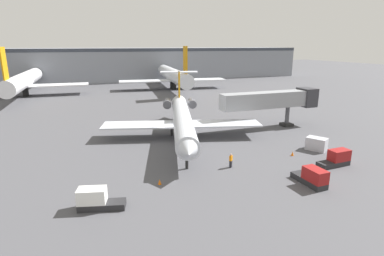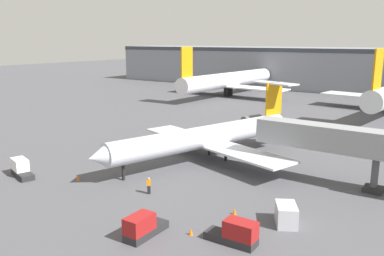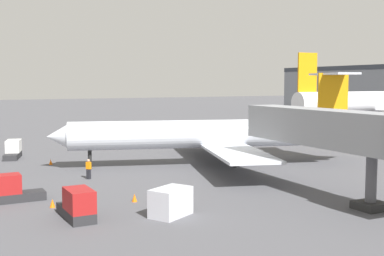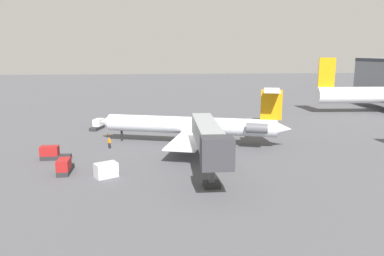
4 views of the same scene
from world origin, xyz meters
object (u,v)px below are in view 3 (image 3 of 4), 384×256
at_px(ground_crew_marshaller, 89,169).
at_px(regional_jet, 220,133).
at_px(cargo_container_uld, 171,202).
at_px(traffic_cone_mid, 52,203).
at_px(baggage_tug_lead, 78,206).
at_px(baggage_tug_spare, 13,150).
at_px(parked_airliner_west_end, 381,102).
at_px(jet_bridge, 342,131).
at_px(baggage_tug_trailing, 7,190).
at_px(traffic_cone_near, 134,198).
at_px(traffic_cone_far, 51,162).

bearing_deg(ground_crew_marshaller, regional_jet, 95.11).
distance_m(cargo_container_uld, traffic_cone_mid, 8.09).
bearing_deg(baggage_tug_lead, baggage_tug_spare, -179.90).
distance_m(baggage_tug_lead, baggage_tug_spare, 27.22).
bearing_deg(regional_jet, parked_airliner_west_end, 117.56).
xyz_separation_m(jet_bridge, cargo_container_uld, (-1.74, -12.07, -3.94)).
bearing_deg(cargo_container_uld, baggage_tug_trailing, -134.65).
xyz_separation_m(baggage_tug_trailing, baggage_tug_spare, (-20.77, 3.10, 0.00)).
bearing_deg(traffic_cone_mid, baggage_tug_lead, 11.73).
distance_m(jet_bridge, ground_crew_marshaller, 20.81).
relative_size(traffic_cone_near, parked_airliner_west_end, 0.01).
relative_size(baggage_tug_spare, traffic_cone_near, 7.69).
bearing_deg(traffic_cone_mid, cargo_container_uld, 47.78).
distance_m(cargo_container_uld, traffic_cone_far, 22.82).
distance_m(ground_crew_marshaller, traffic_cone_near, 9.33).
bearing_deg(ground_crew_marshaller, traffic_cone_near, 3.65).
relative_size(ground_crew_marshaller, baggage_tug_lead, 0.42).
height_order(jet_bridge, ground_crew_marshaller, jet_bridge).
height_order(baggage_tug_trailing, cargo_container_uld, baggage_tug_trailing).
relative_size(cargo_container_uld, parked_airliner_west_end, 0.08).
distance_m(traffic_cone_near, traffic_cone_far, 18.31).
distance_m(ground_crew_marshaller, parked_airliner_west_end, 71.93).
bearing_deg(traffic_cone_near, ground_crew_marshaller, -176.35).
bearing_deg(traffic_cone_far, jet_bridge, 31.03).
bearing_deg(traffic_cone_mid, traffic_cone_near, 79.69).
relative_size(traffic_cone_near, traffic_cone_mid, 1.00).
height_order(baggage_tug_lead, traffic_cone_near, baggage_tug_lead).
relative_size(baggage_tug_lead, baggage_tug_spare, 0.95).
xyz_separation_m(regional_jet, traffic_cone_mid, (9.54, -18.23, -2.87)).
bearing_deg(cargo_container_uld, traffic_cone_far, -173.43).
bearing_deg(baggage_tug_lead, parked_airliner_west_end, 120.08).
bearing_deg(traffic_cone_mid, baggage_tug_trailing, -139.91).
height_order(baggage_tug_spare, cargo_container_uld, baggage_tug_spare).
xyz_separation_m(baggage_tug_trailing, parked_airliner_west_end, (-34.03, 73.04, 3.45)).
xyz_separation_m(traffic_cone_mid, traffic_cone_far, (-17.24, 3.36, 0.00)).
relative_size(baggage_tug_spare, traffic_cone_far, 7.69).
bearing_deg(parked_airliner_west_end, baggage_tug_lead, -59.92).
distance_m(regional_jet, traffic_cone_mid, 20.77).
distance_m(baggage_tug_spare, traffic_cone_near, 25.02).
bearing_deg(baggage_tug_spare, traffic_cone_near, 10.61).
xyz_separation_m(jet_bridge, traffic_cone_near, (-6.19, -12.74, -4.53)).
bearing_deg(parked_airliner_west_end, baggage_tug_trailing, -65.02).
bearing_deg(parked_airliner_west_end, traffic_cone_mid, -62.43).
height_order(baggage_tug_lead, baggage_tug_trailing, same).
distance_m(baggage_tug_lead, traffic_cone_mid, 3.71).
xyz_separation_m(regional_jet, cargo_container_uld, (14.96, -12.25, -2.28)).
height_order(ground_crew_marshaller, traffic_cone_mid, ground_crew_marshaller).
height_order(baggage_tug_trailing, baggage_tug_spare, same).
bearing_deg(cargo_container_uld, traffic_cone_mid, -132.22).
height_order(ground_crew_marshaller, baggage_tug_lead, baggage_tug_lead).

